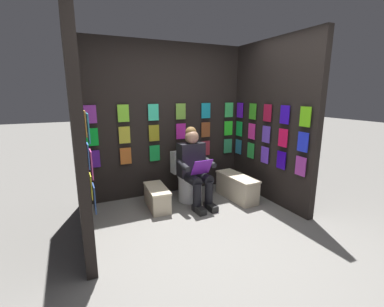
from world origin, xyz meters
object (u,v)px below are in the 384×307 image
toilet (188,179)px  comic_longbox_near (157,197)px  person_reading (195,166)px  comic_longbox_far (237,187)px

toilet → comic_longbox_near: 0.61m
person_reading → comic_longbox_near: (0.58, -0.09, -0.44)m
toilet → person_reading: size_ratio=0.65×
comic_longbox_near → comic_longbox_far: size_ratio=0.80×
comic_longbox_near → comic_longbox_far: (-1.29, 0.20, 0.03)m
toilet → comic_longbox_near: toilet is taller
comic_longbox_near → toilet: bearing=-163.6°
toilet → comic_longbox_far: size_ratio=0.93×
comic_longbox_far → toilet: bearing=-27.9°
person_reading → comic_longbox_near: 0.73m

